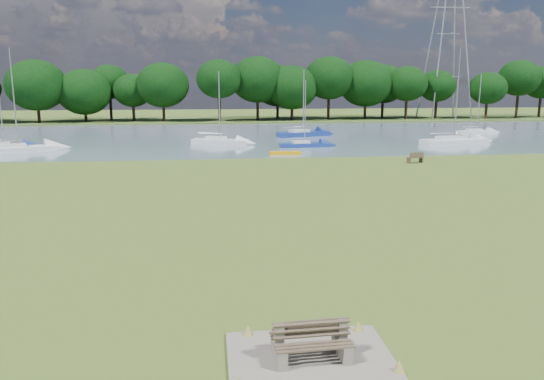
{
  "coord_description": "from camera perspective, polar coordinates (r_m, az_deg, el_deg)",
  "views": [
    {
      "loc": [
        -2.4,
        -26.14,
        6.99
      ],
      "look_at": [
        0.4,
        -2.0,
        1.99
      ],
      "focal_mm": 35.0,
      "sensor_mm": 36.0,
      "label": 1
    }
  ],
  "objects": [
    {
      "name": "riverbank_bench",
      "position": [
        47.75,
        15.19,
        3.38
      ],
      "size": [
        1.6,
        0.89,
        0.95
      ],
      "rotation": [
        0.0,
        0.0,
        0.3
      ],
      "color": "brown",
      "rests_on": "ground"
    },
    {
      "name": "bench_pair",
      "position": [
        13.96,
        4.21,
        -15.96
      ],
      "size": [
        2.02,
        1.25,
        1.06
      ],
      "rotation": [
        0.0,
        0.0,
        0.05
      ],
      "color": "gray",
      "rests_on": "concrete_pad"
    },
    {
      "name": "river",
      "position": [
        68.54,
        -4.59,
        5.74
      ],
      "size": [
        220.0,
        40.0,
        0.1
      ],
      "primitive_type": "cube",
      "color": "slate",
      "rests_on": "ground"
    },
    {
      "name": "concrete_pad",
      "position": [
        14.19,
        4.17,
        -17.69
      ],
      "size": [
        4.2,
        3.2,
        0.1
      ],
      "primitive_type": "cube",
      "color": "gray",
      "rests_on": "ground"
    },
    {
      "name": "far_bank",
      "position": [
        98.42,
        -5.24,
        7.5
      ],
      "size": [
        220.0,
        20.0,
        0.4
      ],
      "primitive_type": "cube",
      "color": "#4C6626",
      "rests_on": "ground"
    },
    {
      "name": "sailboat_2",
      "position": [
        63.17,
        18.93,
        5.18
      ],
      "size": [
        7.9,
        3.36,
        10.65
      ],
      "rotation": [
        0.0,
        0.0,
        0.16
      ],
      "color": "silver",
      "rests_on": "river"
    },
    {
      "name": "sailboat_3",
      "position": [
        57.21,
        3.49,
        5.04
      ],
      "size": [
        5.39,
        1.83,
        7.06
      ],
      "rotation": [
        0.0,
        0.0,
        0.07
      ],
      "color": "navy",
      "rests_on": "river"
    },
    {
      "name": "sailboat_0",
      "position": [
        76.27,
        21.14,
        5.95
      ],
      "size": [
        5.56,
        2.22,
        7.93
      ],
      "rotation": [
        0.0,
        0.0,
        0.13
      ],
      "color": "silver",
      "rests_on": "river"
    },
    {
      "name": "kayak",
      "position": [
        51.2,
        1.46,
        4.0
      ],
      "size": [
        3.08,
        0.8,
        0.31
      ],
      "primitive_type": "cube",
      "rotation": [
        0.0,
        0.0,
        -0.03
      ],
      "color": "#EC9E08",
      "rests_on": "river"
    },
    {
      "name": "sailboat_1",
      "position": [
        59.01,
        -25.7,
        4.19
      ],
      "size": [
        7.75,
        4.69,
        10.1
      ],
      "rotation": [
        0.0,
        0.0,
        0.37
      ],
      "color": "silver",
      "rests_on": "river"
    },
    {
      "name": "tree_line",
      "position": [
        94.15,
        -6.65,
        11.23
      ],
      "size": [
        137.99,
        8.98,
        10.87
      ],
      "color": "black",
      "rests_on": "far_bank"
    },
    {
      "name": "pylon",
      "position": [
        106.44,
        18.62,
        18.39
      ],
      "size": [
        7.48,
        5.25,
        32.75
      ],
      "color": "#989CA4",
      "rests_on": "far_bank"
    },
    {
      "name": "ground",
      "position": [
        27.17,
        -1.32,
        -3.29
      ],
      "size": [
        220.0,
        220.0,
        0.0
      ],
      "primitive_type": "plane",
      "color": "olive"
    },
    {
      "name": "sailboat_7",
      "position": [
        60.0,
        -5.68,
        5.41
      ],
      "size": [
        6.53,
        3.85,
        7.98
      ],
      "rotation": [
        0.0,
        0.0,
        -0.36
      ],
      "color": "silver",
      "rests_on": "river"
    },
    {
      "name": "sailboat_6",
      "position": [
        68.43,
        3.31,
        6.22
      ],
      "size": [
        7.05,
        3.94,
        8.38
      ],
      "rotation": [
        0.0,
        0.0,
        0.32
      ],
      "color": "navy",
      "rests_on": "river"
    },
    {
      "name": "sailboat_5",
      "position": [
        61.86,
        -26.92,
        4.31
      ],
      "size": [
        5.78,
        3.14,
        6.92
      ],
      "rotation": [
        0.0,
        0.0,
        0.3
      ],
      "color": "navy",
      "rests_on": "river"
    }
  ]
}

